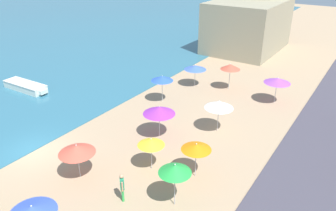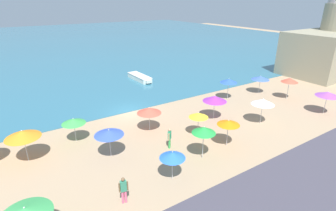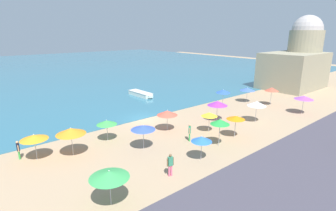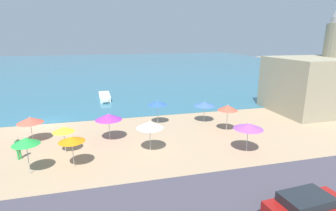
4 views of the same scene
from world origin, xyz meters
name	(u,v)px [view 3 (image 3 of 4)]	position (x,y,z in m)	size (l,w,h in m)	color
ground_plane	(143,119)	(0.00, 0.00, 0.00)	(160.00, 160.00, 0.00)	tan
sea	(30,70)	(0.00, 55.00, 0.03)	(150.00, 110.00, 0.05)	#306A82
coastal_road	(286,180)	(0.00, -18.00, 0.03)	(80.00, 8.00, 0.06)	#44404B
beach_umbrella_0	(143,128)	(-4.77, -7.00, 2.05)	(2.21, 2.21, 2.32)	#B2B2B7
beach_umbrella_1	(217,103)	(6.52, -6.11, 2.16)	(2.37, 2.37, 2.51)	#B2B2B7
beach_umbrella_2	(34,137)	(-12.82, -2.97, 1.99)	(2.21, 2.21, 2.27)	#B2B2B7
beach_umbrella_3	(257,104)	(9.64, -9.38, 2.25)	(2.18, 2.18, 2.58)	#B2B2B7
beach_umbrella_4	(167,113)	(-0.16, -4.82, 1.99)	(2.21, 2.21, 2.32)	#B2B2B7
beach_umbrella_5	(209,114)	(2.96, -8.00, 1.97)	(1.71, 1.71, 2.24)	#B2B2B7
beach_umbrella_6	(202,139)	(-2.32, -11.83, 1.86)	(1.73, 1.73, 2.15)	#B2B2B7
beach_umbrella_7	(223,91)	(11.71, -2.81, 2.28)	(1.99, 1.99, 2.57)	#B2B2B7
beach_umbrella_8	(247,89)	(16.74, -3.38, 1.99)	(2.22, 2.22, 2.27)	#B2B2B7
beach_umbrella_9	(109,174)	(-10.92, -12.35, 2.09)	(2.45, 2.45, 2.37)	#B2B2B7
beach_umbrella_10	(272,89)	(17.81, -6.68, 2.37)	(1.93, 1.93, 2.70)	#B2B2B7
beach_umbrella_11	(220,122)	(1.01, -10.98, 2.38)	(1.78, 1.78, 2.69)	#B2B2B7
beach_umbrella_12	(304,98)	(17.21, -11.46, 2.17)	(2.34, 2.34, 2.47)	#B2B2B7
beach_umbrella_13	(71,131)	(-10.21, -4.17, 2.23)	(2.49, 2.49, 2.56)	#B2B2B7
beach_umbrella_14	(107,122)	(-6.40, -3.19, 1.88)	(1.97, 1.97, 2.16)	#B2B2B7
beach_umbrella_15	(236,118)	(3.83, -10.69, 2.11)	(1.83, 1.83, 2.36)	#B2B2B7
bather_0	(190,131)	(-0.30, -8.40, 0.98)	(0.43, 0.43, 1.75)	green
bather_1	(170,164)	(-5.95, -12.15, 1.01)	(0.56, 0.29, 1.79)	#EE6387
bather_2	(18,149)	(-13.92, -1.94, 0.91)	(0.26, 0.57, 1.63)	green
skiff_nearshore	(141,94)	(6.42, 9.98, 0.42)	(1.70, 5.35, 0.73)	silver
harbor_fortress	(298,61)	(34.31, -2.59, 4.93)	(12.88, 8.55, 13.39)	gray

